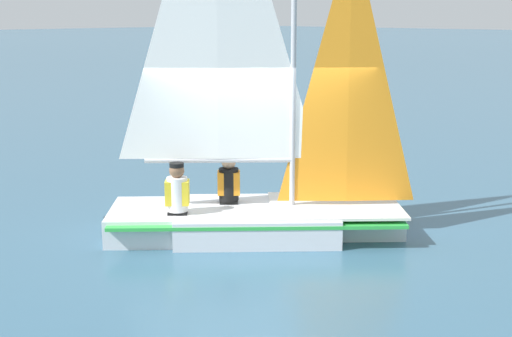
{
  "coord_description": "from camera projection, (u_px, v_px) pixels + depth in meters",
  "views": [
    {
      "loc": [
        7.39,
        7.19,
        3.27
      ],
      "look_at": [
        0.0,
        0.0,
        1.01
      ],
      "focal_mm": 50.0,
      "sensor_mm": 36.0,
      "label": 1
    }
  ],
  "objects": [
    {
      "name": "ground_plane",
      "position": [
        256.0,
        234.0,
        10.77
      ],
      "size": [
        260.0,
        260.0,
        0.0
      ],
      "primitive_type": "plane",
      "color": "#38607A"
    },
    {
      "name": "sailboat_main",
      "position": [
        255.0,
        179.0,
        10.59
      ],
      "size": [
        4.21,
        4.15,
        6.11
      ],
      "rotation": [
        0.0,
        0.0,
        2.37
      ],
      "color": "silver",
      "rests_on": "ground_plane"
    },
    {
      "name": "sailor_helm",
      "position": [
        229.0,
        190.0,
        10.91
      ],
      "size": [
        0.43,
        0.42,
        1.16
      ],
      "rotation": [
        0.0,
        0.0,
        2.37
      ],
      "color": "black",
      "rests_on": "ground_plane"
    },
    {
      "name": "sailor_crew",
      "position": [
        177.0,
        199.0,
        10.32
      ],
      "size": [
        0.43,
        0.42,
        1.16
      ],
      "rotation": [
        0.0,
        0.0,
        2.37
      ],
      "color": "black",
      "rests_on": "ground_plane"
    }
  ]
}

